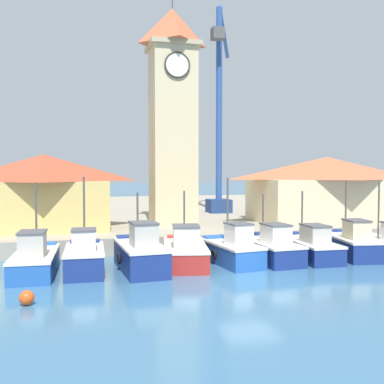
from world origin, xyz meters
name	(u,v)px	position (x,y,z in m)	size (l,w,h in m)	color
ground_plane	(249,278)	(0.00, 0.00, 0.00)	(300.00, 300.00, 0.00)	#386689
quay_wharf	(154,212)	(0.00, 26.73, 0.51)	(120.00, 40.00, 1.01)	#9E937F
fishing_boat_far_left	(35,259)	(-9.49, 3.18, 0.71)	(2.08, 5.06, 4.32)	#2356A8
fishing_boat_left_outer	(84,257)	(-7.23, 2.94, 0.76)	(1.98, 4.15, 4.57)	navy
fishing_boat_left_inner	(140,254)	(-4.57, 2.76, 0.84)	(2.28, 4.98, 3.78)	navy
fishing_boat_mid_left	(185,251)	(-2.17, 3.50, 0.72)	(2.99, 5.37, 3.80)	#AD2823
fishing_boat_center	(232,250)	(0.27, 3.11, 0.75)	(2.37, 4.41, 4.50)	#2356A8
fishing_boat_mid_right	(269,248)	(2.45, 3.44, 0.71)	(2.25, 5.10, 3.58)	navy
fishing_boat_right_inner	(308,246)	(4.83, 3.55, 0.67)	(2.04, 5.29, 3.70)	navy
fishing_boat_right_outer	(350,243)	(7.40, 3.41, 0.74)	(2.51, 4.98, 4.29)	navy
clock_tower	(173,112)	(-0.98, 12.41, 9.00)	(3.50, 3.50, 16.76)	beige
warehouse_left	(44,191)	(-9.67, 11.98, 3.53)	(8.52, 6.18, 4.91)	tan
warehouse_right	(327,188)	(10.80, 11.65, 3.50)	(11.24, 6.46, 4.86)	beige
port_crane_near	(219,133)	(4.96, 20.31, 8.29)	(4.26, 8.56, 18.65)	navy
mooring_buoy	(27,298)	(-9.32, -1.81, 0.27)	(0.55, 0.55, 0.55)	#E54C19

